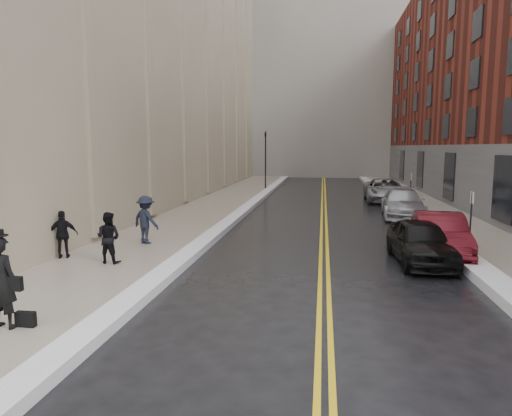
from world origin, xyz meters
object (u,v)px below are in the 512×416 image
(car_black, at_px, (421,242))
(pedestrian_b, at_px, (146,220))
(car_maroon, at_px, (440,235))
(pedestrian_a, at_px, (108,237))
(car_silver_far, at_px, (385,190))
(pedestrian_main, at_px, (2,282))
(car_silver_near, at_px, (403,203))
(pedestrian_c, at_px, (63,234))

(car_black, distance_m, pedestrian_b, 10.07)
(car_black, height_order, car_maroon, car_maroon)
(pedestrian_b, bearing_deg, pedestrian_a, 113.45)
(car_maroon, relative_size, car_silver_far, 0.79)
(pedestrian_main, bearing_deg, car_silver_near, -113.60)
(car_silver_far, xyz_separation_m, pedestrian_c, (-13.00, -19.40, 0.14))
(car_black, bearing_deg, pedestrian_a, -171.12)
(car_maroon, relative_size, pedestrian_a, 2.79)
(car_black, xyz_separation_m, car_silver_near, (1.12, 10.31, 0.04))
(car_silver_far, height_order, pedestrian_c, pedestrian_c)
(car_black, relative_size, pedestrian_c, 2.67)
(car_silver_near, relative_size, pedestrian_c, 3.33)
(car_maroon, height_order, pedestrian_c, pedestrian_c)
(pedestrian_main, bearing_deg, pedestrian_a, -78.58)
(car_silver_far, distance_m, pedestrian_a, 22.73)
(car_silver_near, xyz_separation_m, pedestrian_c, (-13.00, -11.96, 0.18))
(car_silver_near, xyz_separation_m, pedestrian_main, (-10.87, -17.69, 0.34))
(pedestrian_main, bearing_deg, car_maroon, -133.27)
(pedestrian_a, bearing_deg, car_silver_far, -114.01)
(car_silver_near, distance_m, pedestrian_c, 17.66)
(pedestrian_b, distance_m, pedestrian_c, 3.23)
(car_maroon, distance_m, pedestrian_main, 13.65)
(pedestrian_c, bearing_deg, car_silver_near, -160.67)
(pedestrian_b, bearing_deg, car_silver_far, -98.98)
(car_maroon, distance_m, pedestrian_a, 11.42)
(car_black, height_order, pedestrian_a, pedestrian_a)
(car_black, xyz_separation_m, car_maroon, (0.89, 1.17, 0.03))
(car_maroon, distance_m, car_silver_far, 16.59)
(car_maroon, xyz_separation_m, pedestrian_a, (-10.96, -3.19, 0.22))
(pedestrian_a, height_order, pedestrian_b, pedestrian_b)
(car_silver_far, xyz_separation_m, pedestrian_b, (-11.14, -16.77, 0.27))
(car_silver_far, bearing_deg, pedestrian_main, -112.09)
(pedestrian_a, height_order, pedestrian_c, pedestrian_a)
(car_black, distance_m, pedestrian_a, 10.28)
(pedestrian_main, distance_m, pedestrian_a, 5.36)
(car_maroon, bearing_deg, car_silver_far, 94.40)
(pedestrian_c, bearing_deg, pedestrian_main, 87.06)
(car_black, bearing_deg, car_maroon, 50.14)
(pedestrian_main, xyz_separation_m, pedestrian_a, (-0.32, 5.35, -0.14))
(car_silver_near, bearing_deg, pedestrian_a, -127.85)
(car_black, bearing_deg, pedestrian_c, -174.61)
(car_silver_far, xyz_separation_m, pedestrian_main, (-10.87, -25.13, 0.31))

